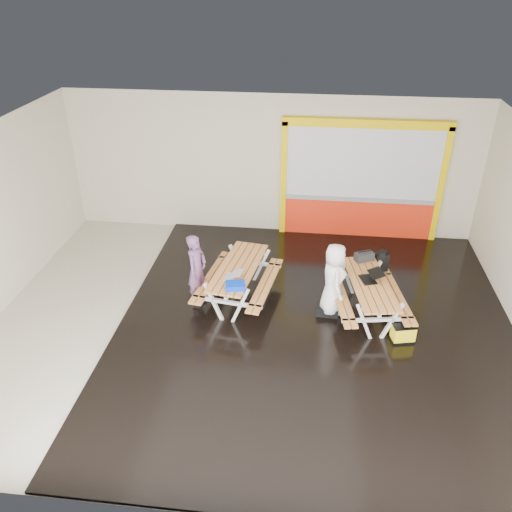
# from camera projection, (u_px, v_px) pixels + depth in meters

# --- Properties ---
(room) EXTENTS (10.02, 8.02, 3.52)m
(room) POSITION_uv_depth(u_px,v_px,m) (250.00, 245.00, 9.07)
(room) COLOR beige
(room) RESTS_ON ground
(deck) EXTENTS (7.50, 7.98, 0.05)m
(deck) POSITION_uv_depth(u_px,v_px,m) (315.00, 327.00, 9.81)
(deck) COLOR black
(deck) RESTS_ON room
(kiosk) EXTENTS (3.88, 0.16, 3.00)m
(kiosk) POSITION_uv_depth(u_px,v_px,m) (361.00, 183.00, 12.39)
(kiosk) COLOR red
(kiosk) RESTS_ON room
(picnic_table_left) EXTENTS (1.68, 2.23, 0.82)m
(picnic_table_left) POSITION_uv_depth(u_px,v_px,m) (239.00, 275.00, 10.32)
(picnic_table_left) COLOR #D68640
(picnic_table_left) RESTS_ON deck
(picnic_table_right) EXTENTS (1.64, 2.16, 0.79)m
(picnic_table_right) POSITION_uv_depth(u_px,v_px,m) (369.00, 290.00, 9.87)
(picnic_table_right) COLOR #D68640
(picnic_table_right) RESTS_ON deck
(person_left) EXTENTS (0.48, 0.61, 1.46)m
(person_left) POSITION_uv_depth(u_px,v_px,m) (197.00, 269.00, 10.07)
(person_left) COLOR #674168
(person_left) RESTS_ON deck
(person_right) EXTENTS (0.60, 0.80, 1.48)m
(person_right) POSITION_uv_depth(u_px,v_px,m) (334.00, 279.00, 9.81)
(person_right) COLOR white
(person_right) RESTS_ON deck
(laptop_left) EXTENTS (0.39, 0.36, 0.15)m
(laptop_left) POSITION_uv_depth(u_px,v_px,m) (233.00, 276.00, 9.84)
(laptop_left) COLOR silver
(laptop_left) RESTS_ON picnic_table_left
(laptop_right) EXTENTS (0.50, 0.47, 0.17)m
(laptop_right) POSITION_uv_depth(u_px,v_px,m) (371.00, 277.00, 9.83)
(laptop_right) COLOR black
(laptop_right) RESTS_ON picnic_table_right
(blue_pouch) EXTENTS (0.40, 0.31, 0.11)m
(blue_pouch) POSITION_uv_depth(u_px,v_px,m) (235.00, 286.00, 9.53)
(blue_pouch) COLOR #0331C5
(blue_pouch) RESTS_ON picnic_table_left
(toolbox) EXTENTS (0.43, 0.34, 0.22)m
(toolbox) POSITION_uv_depth(u_px,v_px,m) (364.00, 257.00, 10.46)
(toolbox) COLOR black
(toolbox) RESTS_ON picnic_table_right
(backpack) EXTENTS (0.31, 0.25, 0.45)m
(backpack) POSITION_uv_depth(u_px,v_px,m) (381.00, 261.00, 10.61)
(backpack) COLOR black
(backpack) RESTS_ON picnic_table_right
(dark_case) EXTENTS (0.45, 0.35, 0.16)m
(dark_case) POSITION_uv_depth(u_px,v_px,m) (328.00, 310.00, 10.12)
(dark_case) COLOR black
(dark_case) RESTS_ON deck
(fluke_bag) EXTENTS (0.47, 0.36, 0.36)m
(fluke_bag) POSITION_uv_depth(u_px,v_px,m) (403.00, 333.00, 9.35)
(fluke_bag) COLOR black
(fluke_bag) RESTS_ON deck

